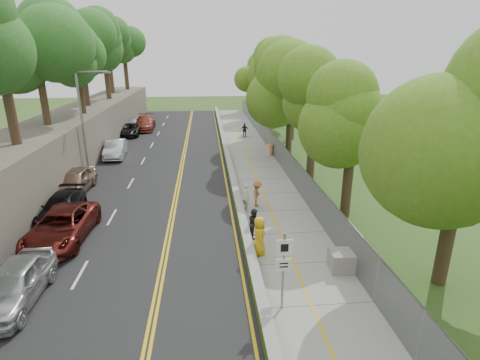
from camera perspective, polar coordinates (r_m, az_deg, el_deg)
ground at (r=17.25m, az=0.84°, el=-13.09°), size 140.00×140.00×0.00m
road at (r=31.16m, az=-12.09°, el=1.41°), size 11.20×66.00×0.04m
sidewalk at (r=31.20m, az=2.56°, el=1.85°), size 4.20×66.00×0.05m
jersey_barrier at (r=30.90m, az=-1.67°, el=2.22°), size 0.42×66.00×0.60m
rock_embankment at (r=32.65m, az=-26.62°, el=4.21°), size 5.00×66.00×4.00m
chainlink_fence at (r=31.29m, az=6.40°, el=3.65°), size 0.04×66.00×2.00m
trees_embankment at (r=31.71m, az=-28.08°, el=19.26°), size 6.40×66.00×13.00m
trees_fenceside at (r=30.86m, az=11.24°, el=14.53°), size 7.00×66.00×14.00m
streetlight at (r=30.23m, az=-22.58°, el=8.88°), size 2.52×0.22×8.00m
signpost at (r=13.84m, az=6.68°, el=-12.47°), size 0.62×0.09×3.10m
construction_barrel at (r=35.11m, az=4.53°, el=4.61°), size 0.60×0.60×0.98m
concrete_block at (r=17.37m, az=15.66°, el=-11.76°), size 1.37×1.06×0.88m
car_0 at (r=16.98m, az=-31.21°, el=-13.46°), size 1.87×4.61×1.57m
car_2 at (r=21.06m, az=-25.54°, el=-6.39°), size 2.73×5.63×1.54m
car_3 at (r=23.96m, az=-25.52°, el=-3.68°), size 1.88×4.59×1.33m
car_4 at (r=27.84m, az=-23.90°, el=-0.14°), size 2.10×4.80×1.61m
car_5 at (r=36.09m, az=-18.47°, el=4.53°), size 1.99×4.80×1.55m
car_6 at (r=45.41m, az=-16.39°, el=7.38°), size 2.31×4.84×1.33m
car_7 at (r=48.40m, az=-14.34°, el=8.43°), size 2.55×5.83×1.67m
car_8 at (r=48.59m, az=-16.09°, el=8.25°), size 1.97×4.64×1.56m
painter_0 at (r=17.71m, az=2.94°, el=-8.50°), size 0.63×0.95×1.90m
painter_1 at (r=22.67m, az=1.00°, el=-2.51°), size 0.59×0.71×1.66m
painter_2 at (r=19.33m, az=2.20°, el=-6.59°), size 0.60×0.77×1.56m
painter_3 at (r=23.08m, az=2.63°, el=-2.13°), size 0.90×1.20×1.65m
person_far at (r=42.49m, az=0.73°, el=7.60°), size 1.02×0.64×1.62m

